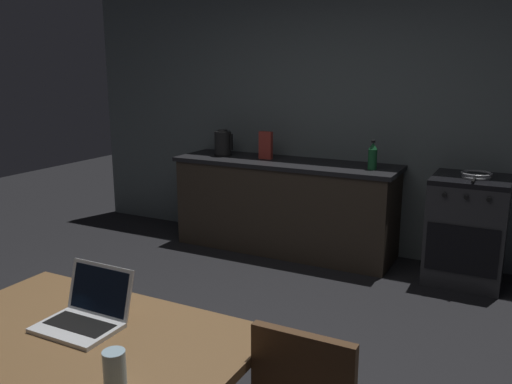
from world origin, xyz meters
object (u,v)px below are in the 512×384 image
(dining_table, at_px, (75,356))
(bottle, at_px, (373,156))
(laptop, at_px, (85,315))
(electric_kettle, at_px, (223,143))
(drinking_glass, at_px, (115,369))
(cereal_box, at_px, (266,145))
(frying_pan, at_px, (476,175))
(stove_oven, at_px, (467,229))

(dining_table, bearing_deg, bottle, 85.24)
(laptop, xyz_separation_m, electric_kettle, (-1.22, 3.13, 0.22))
(bottle, xyz_separation_m, drinking_glass, (0.08, -3.35, -0.20))
(bottle, bearing_deg, cereal_box, 176.25)
(electric_kettle, distance_m, bottle, 1.54)
(electric_kettle, relative_size, bottle, 1.02)
(laptop, relative_size, cereal_box, 1.21)
(dining_table, height_order, bottle, bottle)
(electric_kettle, xyz_separation_m, bottle, (1.54, -0.05, -0.00))
(electric_kettle, relative_size, drinking_glass, 2.10)
(electric_kettle, bearing_deg, frying_pan, -0.70)
(stove_oven, xyz_separation_m, frying_pan, (0.03, -0.03, 0.47))
(stove_oven, bearing_deg, cereal_box, 179.31)
(stove_oven, distance_m, cereal_box, 1.96)
(laptop, distance_m, bottle, 3.11)
(electric_kettle, distance_m, frying_pan, 2.38)
(cereal_box, bearing_deg, dining_table, -76.22)
(frying_pan, bearing_deg, stove_oven, 142.22)
(cereal_box, bearing_deg, drinking_glass, -71.46)
(laptop, distance_m, drinking_glass, 0.48)
(laptop, relative_size, electric_kettle, 1.23)
(stove_oven, height_order, dining_table, stove_oven)
(bottle, relative_size, cereal_box, 0.97)
(bottle, height_order, cereal_box, cereal_box)
(dining_table, relative_size, cereal_box, 4.97)
(stove_oven, bearing_deg, electric_kettle, 179.94)
(stove_oven, relative_size, cereal_box, 3.33)
(frying_pan, distance_m, drinking_glass, 3.46)
(electric_kettle, bearing_deg, bottle, -1.87)
(stove_oven, height_order, drinking_glass, stove_oven)
(laptop, relative_size, bottle, 1.25)
(cereal_box, bearing_deg, laptop, -76.61)
(stove_oven, relative_size, frying_pan, 2.14)
(laptop, xyz_separation_m, frying_pan, (1.16, 3.11, 0.12))
(electric_kettle, height_order, drinking_glass, electric_kettle)
(stove_oven, distance_m, drinking_glass, 3.50)
(drinking_glass, bearing_deg, electric_kettle, 115.40)
(laptop, height_order, drinking_glass, laptop)
(laptop, distance_m, cereal_box, 3.25)
(cereal_box, bearing_deg, frying_pan, -1.47)
(stove_oven, height_order, cereal_box, cereal_box)
(dining_table, relative_size, frying_pan, 3.19)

